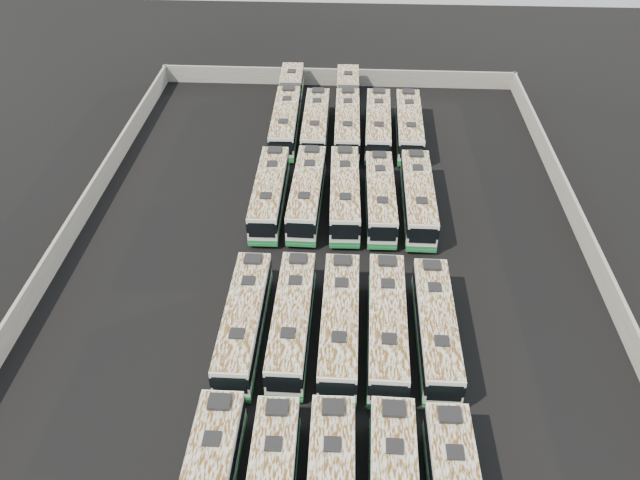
{
  "coord_description": "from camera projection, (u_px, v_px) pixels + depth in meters",
  "views": [
    {
      "loc": [
        1.73,
        -39.55,
        33.95
      ],
      "look_at": [
        -0.45,
        1.66,
        1.6
      ],
      "focal_mm": 35.0,
      "sensor_mm": 36.0,
      "label": 1
    }
  ],
  "objects": [
    {
      "name": "bus_midfront_far_right",
      "position": [
        436.0,
        328.0,
        44.25
      ],
      "size": [
        2.59,
        12.11,
        3.41
      ],
      "rotation": [
        0.0,
        0.0,
        -0.0
      ],
      "color": "silver",
      "rests_on": "ground"
    },
    {
      "name": "bus_midfront_left",
      "position": [
        292.0,
        320.0,
        44.81
      ],
      "size": [
        2.68,
        12.2,
        3.43
      ],
      "rotation": [
        0.0,
        0.0,
        -0.01
      ],
      "color": "silver",
      "rests_on": "ground"
    },
    {
      "name": "bus_back_left",
      "position": [
        316.0,
        124.0,
        68.4
      ],
      "size": [
        2.71,
        12.42,
        3.5
      ],
      "rotation": [
        0.0,
        0.0,
        0.01
      ],
      "color": "silver",
      "rests_on": "ground"
    },
    {
      "name": "bus_back_far_left",
      "position": [
        288.0,
        108.0,
        71.35
      ],
      "size": [
        3.06,
        19.62,
        3.55
      ],
      "rotation": [
        0.0,
        0.0,
        0.02
      ],
      "color": "silver",
      "rests_on": "ground"
    },
    {
      "name": "bus_back_far_right",
      "position": [
        409.0,
        126.0,
        68.08
      ],
      "size": [
        2.92,
        12.56,
        3.53
      ],
      "rotation": [
        0.0,
        0.0,
        -0.02
      ],
      "color": "silver",
      "rests_on": "ground"
    },
    {
      "name": "bus_back_right",
      "position": [
        378.0,
        125.0,
        68.17
      ],
      "size": [
        2.93,
        12.62,
        3.54
      ],
      "rotation": [
        0.0,
        0.0,
        -0.02
      ],
      "color": "silver",
      "rests_on": "ground"
    },
    {
      "name": "bus_midback_center",
      "position": [
        345.0,
        194.0,
        57.56
      ],
      "size": [
        2.99,
        12.67,
        3.55
      ],
      "rotation": [
        0.0,
        0.0,
        0.03
      ],
      "color": "silver",
      "rests_on": "ground"
    },
    {
      "name": "bus_midback_left",
      "position": [
        307.0,
        193.0,
        57.7
      ],
      "size": [
        2.94,
        12.63,
        3.54
      ],
      "rotation": [
        0.0,
        0.0,
        -0.02
      ],
      "color": "silver",
      "rests_on": "ground"
    },
    {
      "name": "ground",
      "position": [
        324.0,
        267.0,
        52.1
      ],
      "size": [
        140.0,
        140.0,
        0.0
      ],
      "primitive_type": "plane",
      "color": "black",
      "rests_on": "ground"
    },
    {
      "name": "bus_midfront_far_left",
      "position": [
        244.0,
        321.0,
        44.77
      ],
      "size": [
        2.62,
        12.21,
        3.44
      ],
      "rotation": [
        0.0,
        0.0,
        -0.0
      ],
      "color": "silver",
      "rests_on": "ground"
    },
    {
      "name": "bus_back_center",
      "position": [
        347.0,
        111.0,
        70.9
      ],
      "size": [
        2.88,
        19.54,
        3.54
      ],
      "rotation": [
        0.0,
        0.0,
        0.01
      ],
      "color": "silver",
      "rests_on": "ground"
    },
    {
      "name": "bus_midfront_right",
      "position": [
        387.0,
        325.0,
        44.35
      ],
      "size": [
        2.86,
        12.58,
        3.53
      ],
      "rotation": [
        0.0,
        0.0,
        -0.02
      ],
      "color": "silver",
      "rests_on": "ground"
    },
    {
      "name": "perimeter_wall",
      "position": [
        324.0,
        257.0,
        51.42
      ],
      "size": [
        45.2,
        73.2,
        2.2
      ],
      "color": "slate",
      "rests_on": "ground"
    },
    {
      "name": "bus_midback_far_right",
      "position": [
        418.0,
        197.0,
        57.11
      ],
      "size": [
        2.73,
        12.5,
        3.52
      ],
      "rotation": [
        0.0,
        0.0,
        -0.01
      ],
      "color": "silver",
      "rests_on": "ground"
    },
    {
      "name": "bus_midback_right",
      "position": [
        380.0,
        197.0,
        57.26
      ],
      "size": [
        2.73,
        12.09,
        3.4
      ],
      "rotation": [
        0.0,
        0.0,
        0.01
      ],
      "color": "silver",
      "rests_on": "ground"
    },
    {
      "name": "bus_midback_far_left",
      "position": [
        270.0,
        193.0,
        57.71
      ],
      "size": [
        2.72,
        12.4,
        3.49
      ],
      "rotation": [
        0.0,
        0.0,
        0.01
      ],
      "color": "silver",
      "rests_on": "ground"
    },
    {
      "name": "bus_midfront_center",
      "position": [
        340.0,
        324.0,
        44.5
      ],
      "size": [
        2.69,
        12.41,
        3.49
      ],
      "rotation": [
        0.0,
        0.0,
        -0.01
      ],
      "color": "silver",
      "rests_on": "ground"
    }
  ]
}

